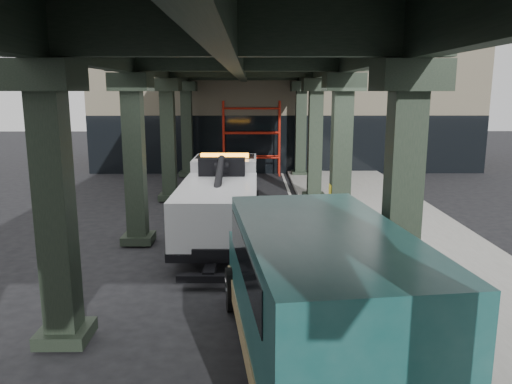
{
  "coord_description": "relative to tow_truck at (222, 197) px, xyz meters",
  "views": [
    {
      "loc": [
        -0.01,
        -12.4,
        4.5
      ],
      "look_at": [
        0.12,
        1.43,
        1.7
      ],
      "focal_mm": 35.0,
      "sensor_mm": 36.0,
      "label": 1
    }
  ],
  "objects": [
    {
      "name": "ground",
      "position": [
        0.95,
        -2.98,
        -1.23
      ],
      "size": [
        90.0,
        90.0,
        0.0
      ],
      "primitive_type": "plane",
      "color": "black",
      "rests_on": "ground"
    },
    {
      "name": "sidewalk",
      "position": [
        5.45,
        -0.98,
        -1.16
      ],
      "size": [
        5.0,
        40.0,
        0.15
      ],
      "primitive_type": "cube",
      "color": "gray",
      "rests_on": "ground"
    },
    {
      "name": "lane_stripe",
      "position": [
        2.65,
        -0.98,
        -1.23
      ],
      "size": [
        0.12,
        38.0,
        0.01
      ],
      "primitive_type": "cube",
      "color": "silver",
      "rests_on": "ground"
    },
    {
      "name": "viaduct",
      "position": [
        0.55,
        -0.98,
        4.23
      ],
      "size": [
        7.4,
        32.0,
        6.4
      ],
      "color": "black",
      "rests_on": "ground"
    },
    {
      "name": "building",
      "position": [
        2.95,
        17.02,
        2.77
      ],
      "size": [
        22.0,
        10.0,
        8.0
      ],
      "primitive_type": "cube",
      "color": "#C6B793",
      "rests_on": "ground"
    },
    {
      "name": "scaffolding",
      "position": [
        0.95,
        11.67,
        0.87
      ],
      "size": [
        3.08,
        0.88,
        4.0
      ],
      "color": "red",
      "rests_on": "ground"
    },
    {
      "name": "tow_truck",
      "position": [
        0.0,
        0.0,
        0.0
      ],
      "size": [
        2.43,
        7.77,
        2.53
      ],
      "rotation": [
        0.0,
        0.0,
        -0.01
      ],
      "color": "black",
      "rests_on": "ground"
    },
    {
      "name": "towed_van",
      "position": [
        1.96,
        -8.06,
        0.13
      ],
      "size": [
        3.14,
        6.49,
        2.54
      ],
      "rotation": [
        0.0,
        0.0,
        0.12
      ],
      "color": "#113E3C",
      "rests_on": "ground"
    }
  ]
}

